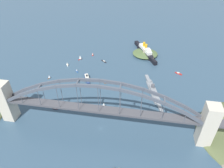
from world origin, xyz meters
The scene contains 17 objects.
ground_plane centered at (0.00, 0.00, 0.00)m, with size 1400.00×1400.00×0.00m, color #334C60.
harbor_arch_bridge centered at (0.00, 0.00, 29.11)m, with size 285.08×14.65×66.30m.
ocean_liner centered at (43.77, 199.31, 5.78)m, with size 46.01×87.62×20.21m.
naval_cruiser centered at (59.61, 79.03, 2.61)m, with size 26.13×83.70×16.10m.
harbor_ferry_steamer centered at (-42.56, 95.29, 2.64)m, with size 15.85×27.47×8.49m.
fort_island_mid_harbor centered at (44.38, 193.05, 3.45)m, with size 46.86×45.16×12.38m.
small_boat_0 centered at (-7.95, 91.74, 0.88)m, with size 11.92×6.70×2.46m.
small_boat_1 centered at (-3.52, 35.85, 3.96)m, with size 6.91×9.46×8.61m.
small_boat_2 centered at (100.57, 135.59, 0.89)m, with size 11.19×7.91×2.45m.
small_boat_3 centered at (-71.78, 156.21, 4.44)m, with size 6.31×7.26×9.43m.
small_boat_4 centered at (-27.66, 154.77, 0.83)m, with size 11.00×9.31×2.24m.
small_boat_5 centered at (-65.60, 115.27, 0.86)m, with size 6.70×8.41×2.35m.
small_boat_6 centered at (-45.97, 29.11, 5.12)m, with size 6.51×11.02×10.98m.
small_boat_7 centered at (-65.13, 23.64, 4.52)m, with size 9.00×5.63×9.69m.
small_boat_8 centered at (-102.19, 88.86, 2.86)m, with size 4.27×6.09×6.01m.
small_boat_9 centered at (-87.57, 131.35, 3.30)m, with size 5.51×7.48×7.04m.
small_boat_10 centered at (-53.75, 176.49, 0.85)m, with size 3.79×9.29×2.37m.
Camera 1 is at (39.10, -154.28, 178.29)m, focal length 32.18 mm.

